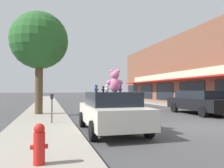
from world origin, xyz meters
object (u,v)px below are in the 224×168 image
teddy_bear_giant (115,81)px  teddy_bear_white (107,88)px  teddy_bear_purple (120,88)px  fire_hydrant (39,144)px  teddy_bear_blue (96,88)px  street_tree (39,41)px  parked_car_far_center (200,101)px  teddy_bear_black (103,89)px  parking_meter (52,104)px  plush_art_car (111,111)px  teddy_bear_orange (97,89)px

teddy_bear_giant → teddy_bear_white: 0.58m
teddy_bear_purple → fire_hydrant: teddy_bear_purple is taller
teddy_bear_blue → street_tree: (-2.41, 5.24, 2.91)m
parked_car_far_center → fire_hydrant: bearing=-141.8°
teddy_bear_black → teddy_bear_giant: bearing=64.7°
teddy_bear_blue → street_tree: bearing=-130.5°
parked_car_far_center → parking_meter: (-9.39, -2.18, 0.12)m
teddy_bear_blue → parked_car_far_center: teddy_bear_blue is taller
street_tree → teddy_bear_blue: bearing=-65.3°
plush_art_car → parked_car_far_center: 8.35m
teddy_bear_black → plush_art_car: bearing=55.3°
plush_art_car → teddy_bear_blue: (-0.45, 0.73, 0.86)m
fire_hydrant → parking_meter: (0.31, 5.47, 0.41)m
street_tree → teddy_bear_purple: bearing=-60.2°
teddy_bear_orange → teddy_bear_purple: size_ratio=1.01×
teddy_bear_purple → parking_meter: 3.20m
teddy_bear_giant → teddy_bear_black: (-0.23, 0.93, -0.30)m
fire_hydrant → parking_meter: parking_meter is taller
teddy_bear_orange → fire_hydrant: (-2.08, -4.39, -1.11)m
fire_hydrant → teddy_bear_purple: bearing=52.1°
teddy_bear_blue → teddy_bear_black: (0.37, 0.24, -0.03)m
plush_art_car → teddy_bear_blue: bearing=123.3°
plush_art_car → teddy_bear_black: bearing=96.2°
teddy_bear_giant → street_tree: size_ratio=0.14×
teddy_bear_blue → parked_car_far_center: size_ratio=0.06×
plush_art_car → teddy_bear_white: bearing=95.7°
plush_art_car → fire_hydrant: plush_art_car is taller
teddy_bear_orange → parked_car_far_center: size_ratio=0.06×
teddy_bear_orange → parked_car_far_center: teddy_bear_orange is taller
teddy_bear_orange → teddy_bear_white: 0.51m
teddy_bear_blue → parking_meter: teddy_bear_blue is taller
teddy_bear_blue → parked_car_far_center: bearing=138.8°
teddy_bear_white → teddy_bear_black: bearing=-77.2°
teddy_bear_blue → teddy_bear_black: 0.44m
teddy_bear_giant → teddy_bear_orange: bearing=-51.8°
street_tree → fire_hydrant: street_tree is taller
street_tree → fire_hydrant: bearing=-87.6°
plush_art_car → fire_hydrant: bearing=-123.7°
teddy_bear_giant → teddy_bear_purple: bearing=-141.3°
teddy_bear_giant → teddy_bear_blue: teddy_bear_giant is taller
teddy_bear_white → parking_meter: bearing=-27.2°
teddy_bear_black → fire_hydrant: 5.17m
parked_car_far_center → teddy_bear_black: bearing=-156.5°
teddy_bear_white → fire_hydrant: 4.81m
teddy_bear_giant → teddy_bear_white: teddy_bear_giant is taller
parked_car_far_center → teddy_bear_blue: bearing=-156.0°
plush_art_car → teddy_bear_white: teddy_bear_white is taller
teddy_bear_giant → teddy_bear_black: 1.00m
teddy_bear_white → fire_hydrant: bearing=66.4°
teddy_bear_white → teddy_bear_purple: 0.55m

